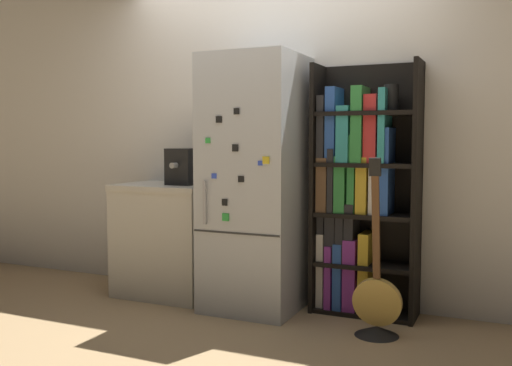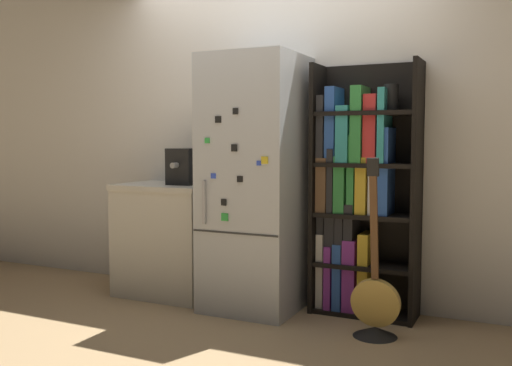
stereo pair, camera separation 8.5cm
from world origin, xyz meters
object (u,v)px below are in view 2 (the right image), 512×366
(bookshelf, at_px, (357,194))
(guitar, at_px, (375,310))
(refrigerator, at_px, (256,183))
(espresso_machine, at_px, (187,166))

(bookshelf, bearing_deg, guitar, -61.02)
(refrigerator, relative_size, bookshelf, 1.04)
(bookshelf, distance_m, espresso_machine, 1.36)
(refrigerator, relative_size, espresso_machine, 5.07)
(refrigerator, height_order, bookshelf, refrigerator)
(guitar, bearing_deg, espresso_machine, 168.02)
(bookshelf, relative_size, espresso_machine, 4.88)
(refrigerator, relative_size, guitar, 1.63)
(espresso_machine, height_order, guitar, espresso_machine)
(bookshelf, height_order, espresso_machine, bookshelf)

